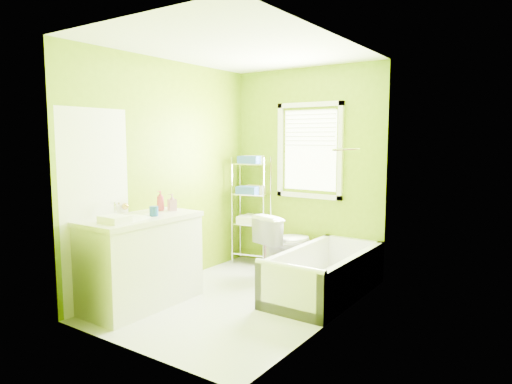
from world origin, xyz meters
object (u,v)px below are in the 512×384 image
Objects in this scene: bathtub at (324,280)px; wire_shelf_unit at (252,198)px; vanity at (141,258)px; toilet at (285,244)px.

bathtub is 1.10× the size of wire_shelf_unit.
wire_shelf_unit is at bearing 89.72° from vanity.
toilet is at bearing -18.14° from wire_shelf_unit.
vanity reaches higher than bathtub.
toilet is (-0.75, 0.45, 0.22)m from bathtub.
wire_shelf_unit reaches higher than vanity.
bathtub is 1.72m from wire_shelf_unit.
bathtub is 1.31× the size of vanity.
vanity is 0.84× the size of wire_shelf_unit.
bathtub is at bearing -25.23° from wire_shelf_unit.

